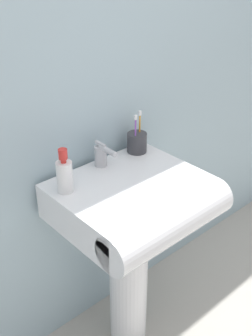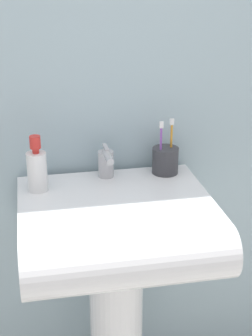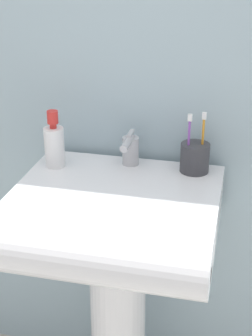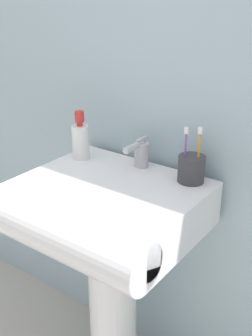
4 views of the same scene
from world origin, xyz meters
name	(u,v)px [view 3 (image 3 of 4)]	position (x,y,z in m)	size (l,w,h in m)	color
wall_back	(138,35)	(0.00, 0.26, 1.20)	(5.00, 0.05, 2.40)	#9EB7C1
sink_pedestal	(118,329)	(0.00, 0.00, 0.34)	(0.17, 0.17, 0.69)	white
sink_basin	(112,222)	(0.00, -0.05, 0.76)	(0.55, 0.50, 0.15)	white
faucet	(131,149)	(0.00, 0.16, 0.89)	(0.05, 0.12, 0.10)	#B7B7BC
toothbrush_cup	(195,157)	(0.19, 0.16, 0.88)	(0.08, 0.08, 0.18)	#38383D
soap_bottle	(54,144)	(-0.21, 0.10, 0.90)	(0.06, 0.06, 0.17)	white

